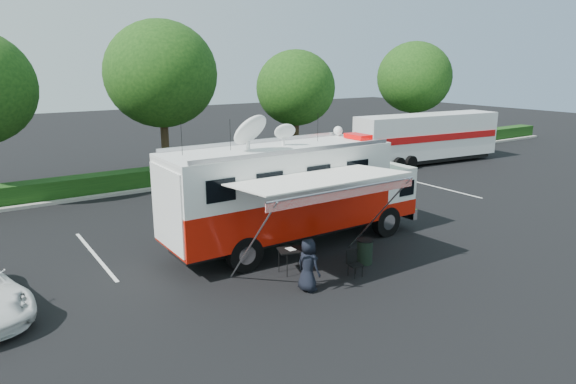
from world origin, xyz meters
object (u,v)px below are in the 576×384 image
folding_table (293,251)px  trash_bin (365,251)px  command_truck (294,192)px  semi_trailer (427,138)px

folding_table → trash_bin: bearing=-16.8°
command_truck → trash_bin: (0.95, -2.84, -1.61)m
command_truck → trash_bin: size_ratio=11.67×
trash_bin → command_truck: bearing=108.4°
command_truck → folding_table: size_ratio=9.12×
folding_table → semi_trailer: (17.86, 10.26, 0.98)m
folding_table → semi_trailer: size_ratio=0.10×
semi_trailer → folding_table: bearing=-150.1°
folding_table → command_truck: bearing=54.9°
command_truck → semi_trailer: 18.30m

